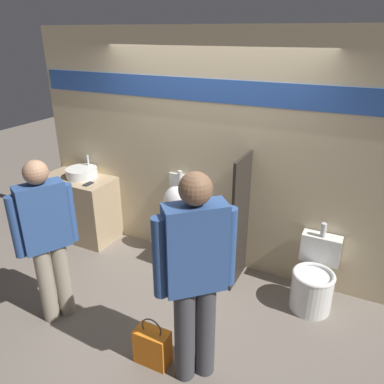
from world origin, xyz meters
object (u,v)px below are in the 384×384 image
sink_basin (82,173)px  toilet (314,281)px  person_in_vest (47,236)px  shopping_bag (152,346)px  person_with_lanyard (195,274)px  cell_phone (88,184)px  urinal_near_counter (177,202)px

sink_basin → toilet: sink_basin is taller
person_in_vest → shopping_bag: 1.37m
person_with_lanyard → shopping_bag: bearing=147.0°
cell_phone → urinal_near_counter: urinal_near_counter is taller
cell_phone → toilet: bearing=1.1°
person_in_vest → person_with_lanyard: size_ratio=0.92×
person_in_vest → person_with_lanyard: person_with_lanyard is taller
urinal_near_counter → person_in_vest: (-0.55, -1.49, 0.16)m
toilet → person_with_lanyard: bearing=-118.7°
sink_basin → urinal_near_counter: size_ratio=0.36×
cell_phone → shopping_bag: 2.29m
person_with_lanyard → shopping_bag: 0.90m
urinal_near_counter → shopping_bag: 1.77m
urinal_near_counter → shopping_bag: (0.60, -1.56, -0.58)m
cell_phone → shopping_bag: cell_phone is taller
sink_basin → person_with_lanyard: (2.35, -1.41, 0.06)m
person_in_vest → shopping_bag: (1.15, -0.08, -0.74)m
cell_phone → person_in_vest: bearing=-64.6°
cell_phone → person_with_lanyard: 2.45m
shopping_bag → urinal_near_counter: bearing=111.0°
person_in_vest → shopping_bag: size_ratio=3.53×
sink_basin → shopping_bag: sink_basin is taller
sink_basin → shopping_bag: bearing=-36.8°
toilet → cell_phone: bearing=-178.9°
toilet → shopping_bag: toilet is taller
urinal_near_counter → person_in_vest: 1.59m
person_with_lanyard → toilet: bearing=18.4°
person_with_lanyard → sink_basin: bearing=106.0°
person_with_lanyard → person_in_vest: bearing=136.5°
urinal_near_counter → toilet: 1.76m
sink_basin → urinal_near_counter: 1.39m
sink_basin → person_in_vest: 1.62m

